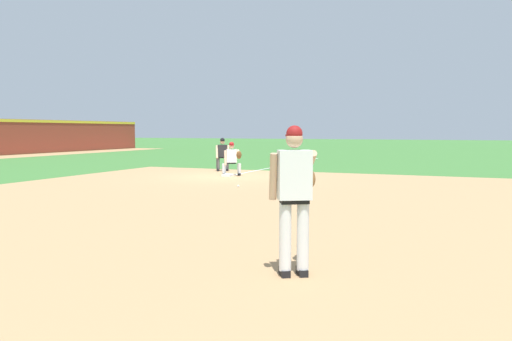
# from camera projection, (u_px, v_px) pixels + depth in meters

# --- Properties ---
(ground_plane) EXTENTS (160.00, 160.00, 0.00)m
(ground_plane) POSITION_uv_depth(u_px,v_px,m) (228.00, 176.00, 19.43)
(ground_plane) COLOR #3D7533
(infield_dirt_patch) EXTENTS (18.00, 18.00, 0.01)m
(infield_dirt_patch) POSITION_uv_depth(u_px,v_px,m) (244.00, 200.00, 12.79)
(infield_dirt_patch) COLOR tan
(infield_dirt_patch) RESTS_ON ground
(foul_line_stripe) EXTENTS (13.17, 0.10, 0.00)m
(foul_line_stripe) POSITION_uv_depth(u_px,v_px,m) (284.00, 165.00, 25.50)
(foul_line_stripe) COLOR white
(foul_line_stripe) RESTS_ON ground
(first_base_bag) EXTENTS (0.38, 0.38, 0.09)m
(first_base_bag) POSITION_uv_depth(u_px,v_px,m) (228.00, 175.00, 19.43)
(first_base_bag) COLOR white
(first_base_bag) RESTS_ON ground
(baseball) EXTENTS (0.07, 0.07, 0.07)m
(baseball) POSITION_uv_depth(u_px,v_px,m) (238.00, 186.00, 15.74)
(baseball) COLOR white
(baseball) RESTS_ON ground
(pitcher) EXTENTS (0.84, 0.58, 1.86)m
(pitcher) POSITION_uv_depth(u_px,v_px,m) (295.00, 191.00, 6.11)
(pitcher) COLOR black
(pitcher) RESTS_ON ground
(first_baseman) EXTENTS (0.83, 1.01, 1.34)m
(first_baseman) POSITION_uv_depth(u_px,v_px,m) (232.00, 157.00, 19.67)
(first_baseman) COLOR black
(first_baseman) RESTS_ON ground
(umpire) EXTENTS (0.62, 0.68, 1.46)m
(umpire) POSITION_uv_depth(u_px,v_px,m) (222.00, 153.00, 21.86)
(umpire) COLOR black
(umpire) RESTS_ON ground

